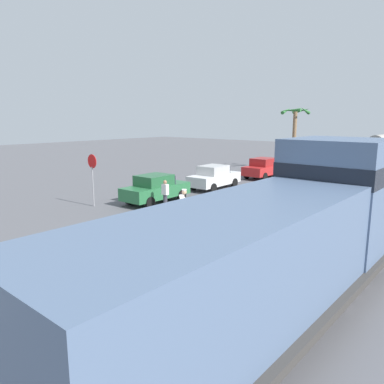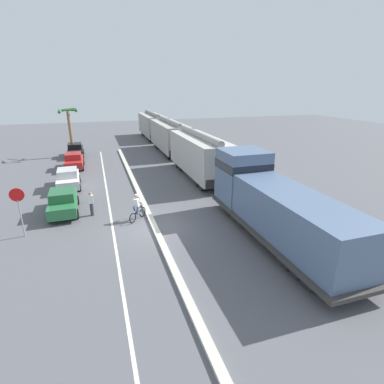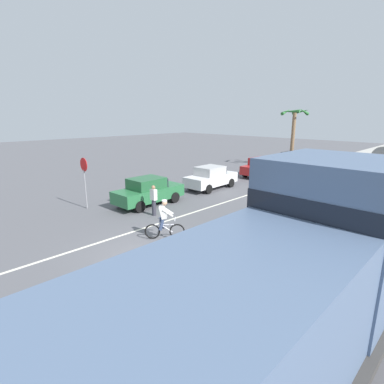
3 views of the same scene
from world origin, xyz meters
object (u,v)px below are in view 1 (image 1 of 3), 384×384
stop_sign (92,170)px  parked_car_white (214,177)px  parked_car_green (156,188)px  locomotive (280,247)px  parked_car_black (294,162)px  pedestrian_by_cars (165,195)px  cyclist (183,209)px  parked_car_red (264,168)px  palm_tree_near (295,125)px

stop_sign → parked_car_white: bearing=77.6°
parked_car_green → locomotive: bearing=-31.1°
parked_car_white → parked_car_black: 12.25m
parked_car_green → pedestrian_by_cars: 2.06m
parked_car_green → cyclist: cyclist is taller
parked_car_white → cyclist: bearing=-61.0°
parked_car_white → cyclist: (4.56, -8.24, 0.00)m
parked_car_green → parked_car_black: bearing=89.9°
parked_car_green → parked_car_white: 5.59m
parked_car_green → cyclist: (4.53, -2.65, 0.00)m
parked_car_red → cyclist: bearing=-73.4°
parked_car_green → parked_car_white: (-0.03, 5.59, 0.00)m
parked_car_green → stop_sign: size_ratio=1.47×
parked_car_red → stop_sign: size_ratio=1.46×
cyclist → stop_sign: size_ratio=0.60×
stop_sign → pedestrian_by_cars: bearing=27.1°
parked_car_red → palm_tree_near: bearing=93.6°
palm_tree_near → parked_car_white: bearing=-89.0°
stop_sign → palm_tree_near: bearing=85.5°
parked_car_white → palm_tree_near: (-0.22, 12.58, 3.32)m
locomotive → parked_car_black: bearing=114.8°
parked_car_white → pedestrian_by_cars: (1.82, -6.62, 0.03)m
locomotive → parked_car_red: (-11.31, 18.98, -0.98)m
locomotive → palm_tree_near: palm_tree_near is taller
parked_car_red → pedestrian_by_cars: (1.65, -13.10, 0.03)m
cyclist → pedestrian_by_cars: cyclist is taller
pedestrian_by_cars → parked_car_black: bearing=95.3°
stop_sign → pedestrian_by_cars: 4.30m
parked_car_black → pedestrian_by_cars: same height
cyclist → pedestrian_by_cars: 3.19m
parked_car_green → parked_car_white: same height
pedestrian_by_cars → locomotive: bearing=-31.3°
parked_car_red → pedestrian_by_cars: 13.20m
parked_car_white → parked_car_black: size_ratio=1.01×
palm_tree_near → parked_car_green: bearing=-89.2°
cyclist → stop_sign: 6.54m
locomotive → pedestrian_by_cars: bearing=148.7°
cyclist → palm_tree_near: palm_tree_near is taller
cyclist → locomotive: bearing=-31.6°
palm_tree_near → stop_sign: bearing=-94.5°
locomotive → parked_car_red: bearing=120.8°
parked_car_red → palm_tree_near: palm_tree_near is taller
parked_car_black → palm_tree_near: size_ratio=0.72×
parked_car_white → cyclist: 9.42m
parked_car_white → parked_car_black: same height
parked_car_white → cyclist: size_ratio=2.49×
parked_car_black → cyclist: cyclist is taller
locomotive → cyclist: (-6.91, 4.25, -0.98)m
parked_car_green → parked_car_red: (0.13, 12.08, 0.00)m
parked_car_green → cyclist: bearing=-30.3°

